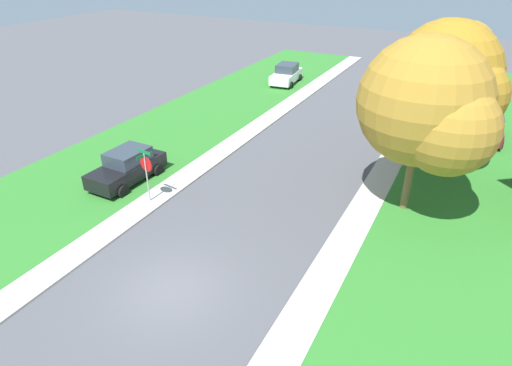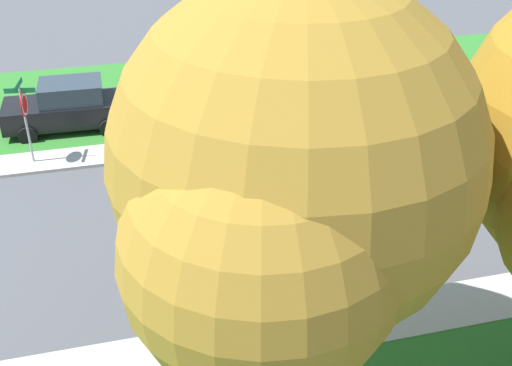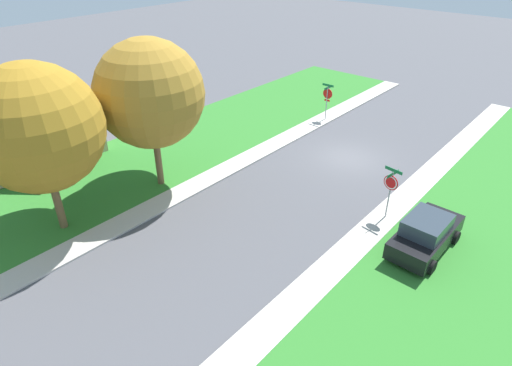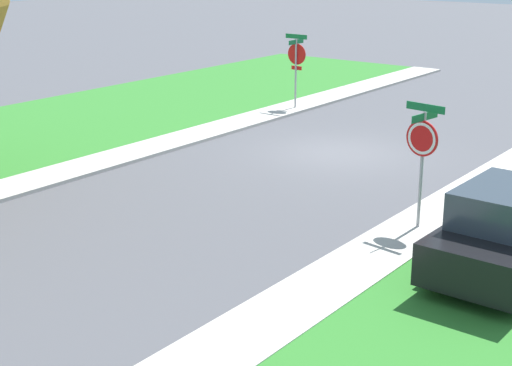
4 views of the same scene
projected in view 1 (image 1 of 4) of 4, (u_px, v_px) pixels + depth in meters
name	position (u px, v px, depth m)	size (l,w,h in m)	color
ground_plane	(172.00, 291.00, 15.74)	(120.00, 120.00, 0.00)	#4C4C51
sidewalk_east	(380.00, 179.00, 23.17)	(1.40, 56.00, 0.10)	#B7B2A8
lawn_east	(477.00, 200.00, 21.27)	(8.00, 56.00, 0.08)	#2D7528
sidewalk_west	(229.00, 147.00, 26.97)	(1.40, 56.00, 0.10)	#B7B2A8
lawn_west	(168.00, 134.00, 28.88)	(8.00, 56.00, 0.08)	#2D7528
stop_sign_far_corner	(146.00, 167.00, 20.30)	(0.91, 0.91, 2.77)	#9E9EA3
car_maroon_near_corner	(486.00, 127.00, 27.70)	(2.23, 4.40, 1.76)	maroon
car_white_across_road	(286.00, 74.00, 39.11)	(2.38, 4.47, 1.76)	white
car_black_kerbside_mid	(127.00, 167.00, 22.64)	(2.11, 4.34, 1.76)	black
tree_across_left	(468.00, 52.00, 31.12)	(4.30, 4.00, 6.47)	brown
tree_corner_large	(430.00, 109.00, 17.99)	(5.95, 5.54, 8.01)	brown
tree_sidewalk_far	(451.00, 79.00, 22.34)	(5.98, 5.56, 7.93)	brown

